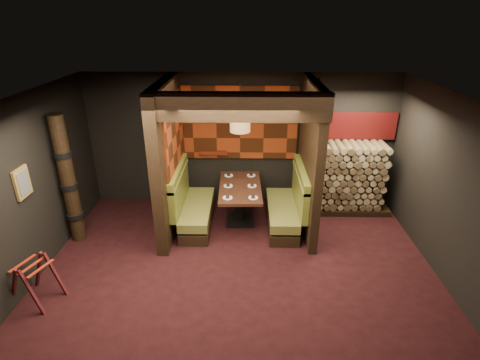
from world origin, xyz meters
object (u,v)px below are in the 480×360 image
object	(u,v)px
luggage_rack	(35,279)
pendant_lamp	(240,119)
booth_bench_left	(192,207)
booth_bench_right	(287,208)
firewood_stack	(349,178)
totem_column	(68,181)
dining_table	(240,197)

from	to	relation	value
luggage_rack	pendant_lamp	bearing A→B (deg)	37.75
booth_bench_left	luggage_rack	distance (m)	2.98
booth_bench_right	pendant_lamp	world-z (taller)	pendant_lamp
booth_bench_right	firewood_stack	distance (m)	1.56
booth_bench_left	booth_bench_right	world-z (taller)	same
totem_column	firewood_stack	distance (m)	5.50
firewood_stack	booth_bench_right	bearing A→B (deg)	-152.65
pendant_lamp	booth_bench_right	bearing A→B (deg)	-5.65
booth_bench_right	firewood_stack	world-z (taller)	firewood_stack
totem_column	luggage_rack	bearing A→B (deg)	-87.23
pendant_lamp	firewood_stack	xyz separation A→B (m)	(2.29, 0.61, -1.41)
booth_bench_right	firewood_stack	size ratio (longest dim) A/B	0.92
firewood_stack	pendant_lamp	bearing A→B (deg)	-165.16
pendant_lamp	totem_column	distance (m)	3.26
dining_table	pendant_lamp	size ratio (longest dim) A/B	1.66
dining_table	firewood_stack	size ratio (longest dim) A/B	0.88
luggage_rack	totem_column	distance (m)	1.84
pendant_lamp	firewood_stack	bearing A→B (deg)	14.84
booth_bench_left	totem_column	xyz separation A→B (m)	(-2.09, -0.55, 0.79)
pendant_lamp	firewood_stack	distance (m)	2.76
totem_column	firewood_stack	xyz separation A→B (m)	(5.33, 1.25, -0.44)
booth_bench_right	pendant_lamp	bearing A→B (deg)	174.35
dining_table	pendant_lamp	distance (m)	1.60
luggage_rack	booth_bench_left	bearing A→B (deg)	47.62
booth_bench_left	pendant_lamp	distance (m)	2.00
dining_table	pendant_lamp	xyz separation A→B (m)	(-0.00, -0.05, 1.60)
booth_bench_right	dining_table	xyz separation A→B (m)	(-0.94, 0.14, 0.16)
pendant_lamp	totem_column	world-z (taller)	pendant_lamp
booth_bench_left	luggage_rack	xyz separation A→B (m)	(-2.01, -2.20, -0.03)
totem_column	firewood_stack	world-z (taller)	totem_column
pendant_lamp	booth_bench_left	bearing A→B (deg)	-174.45
luggage_rack	totem_column	xyz separation A→B (m)	(-0.08, 1.65, 0.82)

